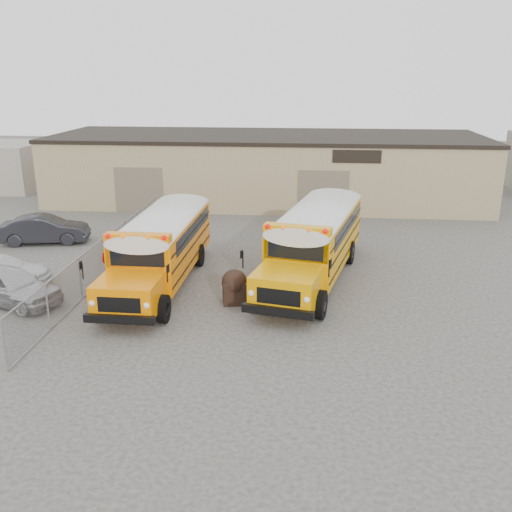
# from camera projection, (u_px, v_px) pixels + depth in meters

# --- Properties ---
(ground) EXTENTS (120.00, 120.00, 0.00)m
(ground) POSITION_uv_depth(u_px,v_px,m) (227.00, 305.00, 22.85)
(ground) COLOR #3A3836
(ground) RESTS_ON ground
(warehouse) EXTENTS (30.20, 10.20, 4.67)m
(warehouse) POSITION_uv_depth(u_px,v_px,m) (267.00, 167.00, 41.05)
(warehouse) COLOR tan
(warehouse) RESTS_ON ground
(chainlink_fence) EXTENTS (0.07, 18.07, 1.81)m
(chainlink_fence) POSITION_uv_depth(u_px,v_px,m) (106.00, 256.00, 25.96)
(chainlink_fence) COLOR gray
(chainlink_fence) RESTS_ON ground
(school_bus_left) EXTENTS (3.21, 10.55, 3.08)m
(school_bus_left) POSITION_uv_depth(u_px,v_px,m) (192.00, 209.00, 30.97)
(school_bus_left) COLOR orange
(school_bus_left) RESTS_ON ground
(school_bus_right) EXTENTS (4.98, 11.36, 3.23)m
(school_bus_right) POSITION_uv_depth(u_px,v_px,m) (340.00, 205.00, 31.56)
(school_bus_right) COLOR #E79400
(school_bus_right) RESTS_ON ground
(tarp_bundle) EXTENTS (1.09, 1.03, 1.40)m
(tarp_bundle) POSITION_uv_depth(u_px,v_px,m) (234.00, 286.00, 22.82)
(tarp_bundle) COLOR black
(tarp_bundle) RESTS_ON ground
(car_silver) EXTENTS (4.80, 3.23, 1.52)m
(car_silver) POSITION_uv_depth(u_px,v_px,m) (10.00, 286.00, 22.77)
(car_silver) COLOR #B2B2B7
(car_silver) RESTS_ON ground
(car_white) EXTENTS (4.38, 1.97, 1.25)m
(car_white) POSITION_uv_depth(u_px,v_px,m) (1.00, 270.00, 24.95)
(car_white) COLOR silver
(car_white) RESTS_ON ground
(car_dark) EXTENTS (4.87, 2.52, 1.53)m
(car_dark) POSITION_uv_depth(u_px,v_px,m) (44.00, 229.00, 30.88)
(car_dark) COLOR black
(car_dark) RESTS_ON ground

